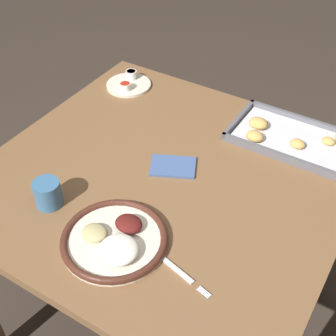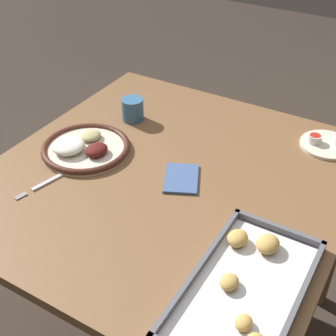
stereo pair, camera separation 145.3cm
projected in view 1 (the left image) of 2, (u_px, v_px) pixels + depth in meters
ground_plane at (167, 318)px, 1.88m from camera, size 8.00×8.00×0.00m
dining_table at (166, 203)px, 1.44m from camera, size 1.02×0.98×0.78m
dinner_plate at (115, 240)px, 1.17m from camera, size 0.27×0.27×0.05m
fork at (172, 266)px, 1.12m from camera, size 0.21×0.06×0.00m
saucer_plate at (129, 83)px, 1.73m from camera, size 0.16×0.16×0.04m
baking_tray at (294, 139)px, 1.48m from camera, size 0.42×0.23×0.04m
drinking_cup at (48, 194)px, 1.25m from camera, size 0.07×0.07×0.08m
napkin at (172, 166)px, 1.39m from camera, size 0.16×0.14×0.01m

